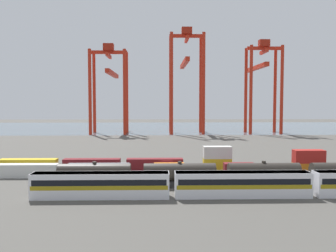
% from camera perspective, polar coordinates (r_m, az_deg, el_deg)
% --- Properties ---
extents(ground_plane, '(420.00, 420.00, 0.00)m').
position_cam_1_polar(ground_plane, '(119.40, -0.66, -3.43)').
color(ground_plane, '#4C4944').
extents(harbour_water, '(400.00, 110.00, 0.01)m').
position_cam_1_polar(harbour_water, '(221.22, -1.08, -0.20)').
color(harbour_water, slate).
rests_on(harbour_water, ground_plane).
extents(passenger_train, '(64.78, 3.14, 3.90)m').
position_cam_1_polar(passenger_train, '(59.04, 11.42, -8.64)').
color(passenger_train, silver).
rests_on(passenger_train, ground_plane).
extents(freight_tank_row, '(56.71, 3.00, 4.46)m').
position_cam_1_polar(freight_tank_row, '(65.60, 8.31, -7.40)').
color(freight_tank_row, '#232326').
rests_on(freight_tank_row, ground_plane).
extents(shipping_container_0, '(12.10, 2.44, 2.60)m').
position_cam_1_polar(shipping_container_0, '(77.98, -20.96, -6.46)').
color(shipping_container_0, silver).
rests_on(shipping_container_0, ground_plane).
extents(shipping_container_1, '(12.10, 2.44, 2.60)m').
position_cam_1_polar(shipping_container_1, '(74.54, -10.70, -6.74)').
color(shipping_container_1, slate).
rests_on(shipping_container_1, ground_plane).
extents(shipping_container_2, '(6.04, 2.44, 2.60)m').
position_cam_1_polar(shipping_container_2, '(73.64, 0.18, -6.80)').
color(shipping_container_2, orange).
rests_on(shipping_container_2, ground_plane).
extents(shipping_container_3, '(6.04, 2.44, 2.60)m').
position_cam_1_polar(shipping_container_3, '(75.36, 10.93, -6.63)').
color(shipping_container_3, maroon).
rests_on(shipping_container_3, ground_plane).
extents(shipping_container_4, '(6.04, 2.44, 2.60)m').
position_cam_1_polar(shipping_container_4, '(79.54, 20.87, -6.26)').
color(shipping_container_4, orange).
rests_on(shipping_container_4, ground_plane).
extents(shipping_container_5, '(6.04, 2.44, 2.60)m').
position_cam_1_polar(shipping_container_5, '(79.15, 20.91, -4.41)').
color(shipping_container_5, '#AD211C').
rests_on(shipping_container_5, shipping_container_4).
extents(shipping_container_6, '(12.10, 2.44, 2.60)m').
position_cam_1_polar(shipping_container_6, '(84.73, -20.74, -5.67)').
color(shipping_container_6, gold).
rests_on(shipping_container_6, ground_plane).
extents(shipping_container_7, '(12.10, 2.44, 2.60)m').
position_cam_1_polar(shipping_container_7, '(81.32, -11.66, -5.89)').
color(shipping_container_7, maroon).
rests_on(shipping_container_7, ground_plane).
extents(shipping_container_8, '(12.10, 2.44, 2.60)m').
position_cam_1_polar(shipping_container_8, '(80.07, -2.04, -5.96)').
color(shipping_container_8, maroon).
rests_on(shipping_container_8, ground_plane).
extents(shipping_container_9, '(6.04, 2.44, 2.60)m').
position_cam_1_polar(shipping_container_9, '(81.09, 7.61, -5.87)').
color(shipping_container_9, gold).
rests_on(shipping_container_9, ground_plane).
extents(shipping_container_10, '(6.04, 2.44, 2.60)m').
position_cam_1_polar(shipping_container_10, '(80.70, 7.62, -4.05)').
color(shipping_container_10, silver).
rests_on(shipping_container_10, shipping_container_9).
extents(gantry_crane_west, '(17.50, 40.54, 42.47)m').
position_cam_1_polar(gantry_crane_west, '(181.89, -8.98, 7.09)').
color(gantry_crane_west, red).
rests_on(gantry_crane_west, ground_plane).
extents(gantry_crane_central, '(16.46, 41.61, 50.25)m').
position_cam_1_polar(gantry_crane_central, '(181.07, 2.81, 8.51)').
color(gantry_crane_central, red).
rests_on(gantry_crane_central, ground_plane).
extents(gantry_crane_east, '(16.14, 39.11, 44.62)m').
position_cam_1_polar(gantry_crane_east, '(187.26, 14.26, 7.38)').
color(gantry_crane_east, red).
rests_on(gantry_crane_east, ground_plane).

